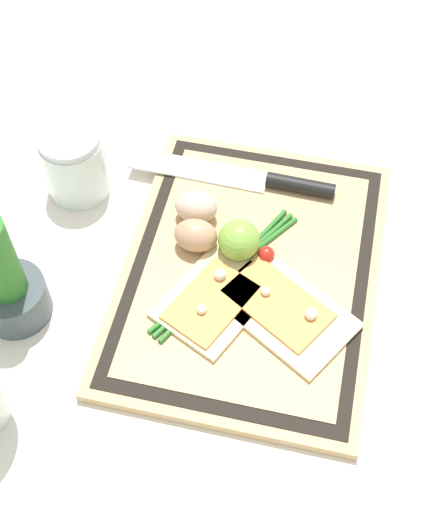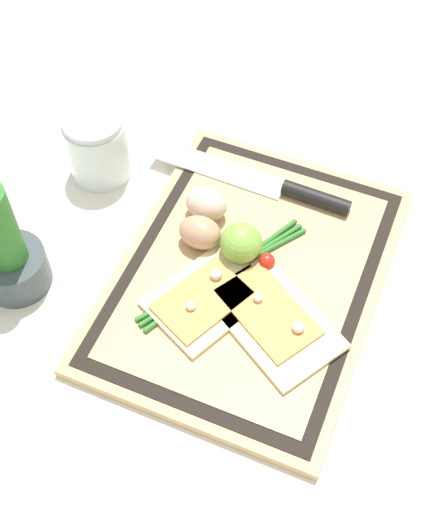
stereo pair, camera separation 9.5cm
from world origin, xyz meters
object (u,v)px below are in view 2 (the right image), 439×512
Objects in this scene: knife at (281,187)px; sauce_jar at (98,149)px; egg_pink at (206,204)px; herb_pot at (8,254)px; pizza_slice_near at (273,319)px; lime at (241,243)px; cherry_tomato_red at (267,261)px; pizza_slice_far at (207,297)px; egg_brown at (200,232)px.

knife is 0.27m from sauce_jar.
egg_pink is 0.27m from herb_pot.
pizza_slice_near is 0.22m from knife.
cherry_tomato_red is (-0.00, -0.04, -0.02)m from lime.
egg_pink reaches higher than cherry_tomato_red.
cherry_tomato_red is at bearing -168.64° from knife.
egg_pink is 0.32× the size of herb_pot.
pizza_slice_near reaches higher than cherry_tomato_red.
egg_brown is (0.08, 0.04, 0.02)m from pizza_slice_far.
cherry_tomato_red is (-0.05, -0.11, -0.01)m from egg_pink.
egg_brown is at bearing 59.98° from pizza_slice_near.
egg_brown is 2.67× the size of cherry_tomato_red.
cherry_tomato_red is at bearing -94.13° from lime.
herb_pot reaches higher than egg_pink.
herb_pot reaches higher than lime.
pizza_slice_near is at bearing -115.28° from sauce_jar.
egg_pink is 1.05× the size of lime.
lime is (-0.05, -0.07, 0.01)m from egg_pink.
knife is 0.13m from cherry_tomato_red.
cherry_tomato_red is at bearing -114.41° from egg_pink.
knife and cherry_tomato_red have the same top height.
pizza_slice_near is 0.35m from herb_pot.
knife is at bearing 17.03° from pizza_slice_near.
pizza_slice_far is at bearing -151.39° from egg_brown.
lime reaches higher than pizza_slice_far.
lime is at bearing -123.58° from egg_pink.
egg_brown reaches higher than cherry_tomato_red.
sauce_jar is at bearing 80.50° from egg_pink.
lime is at bearing -61.96° from herb_pot.
cherry_tomato_red is 0.21× the size of sauce_jar.
herb_pot is (-0.14, 0.27, 0.02)m from lime.
egg_pink is at bearing 134.80° from knife.
sauce_jar is (0.08, 0.20, 0.00)m from egg_brown.
pizza_slice_far is 0.99× the size of herb_pot.
egg_brown is at bearing 28.61° from pizza_slice_far.
egg_brown is at bearing 151.34° from knife.
egg_pink is 0.19m from sauce_jar.
sauce_jar is at bearing 73.12° from lime.
pizza_slice_far is (-0.00, 0.09, 0.00)m from pizza_slice_near.
herb_pot is (-0.06, 0.34, 0.04)m from pizza_slice_near.
pizza_slice_far is 0.14m from egg_pink.
pizza_slice_far is 0.21m from knife.
egg_pink is (0.13, 0.06, 0.02)m from pizza_slice_far.
knife is at bearing -79.30° from sauce_jar.
pizza_slice_near is 1.88× the size of sauce_jar.
pizza_slice_near is at bearing -136.21° from lime.
lime is 0.30m from herb_pot.
egg_brown is at bearing -111.83° from sauce_jar.
lime is at bearing -88.68° from egg_brown.
pizza_slice_far reaches higher than cherry_tomato_red.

